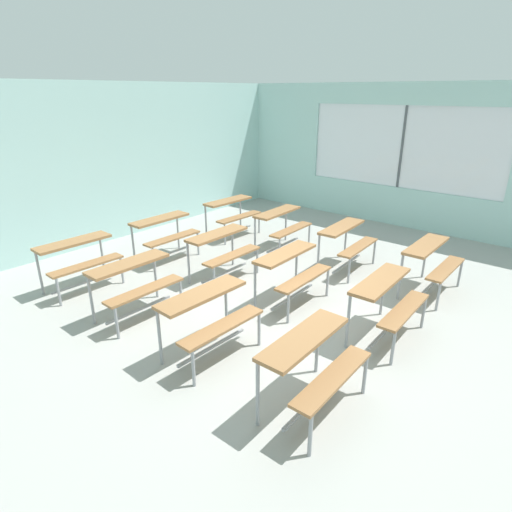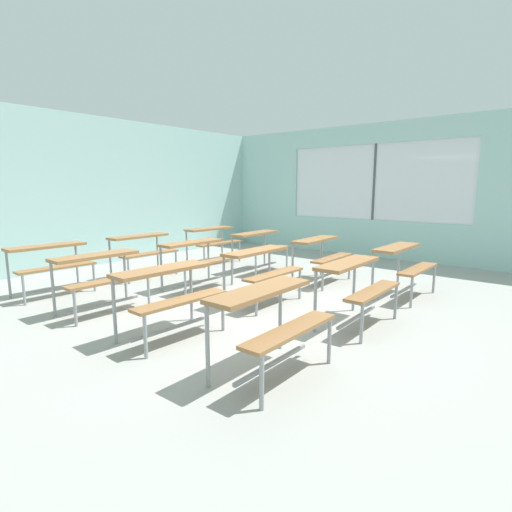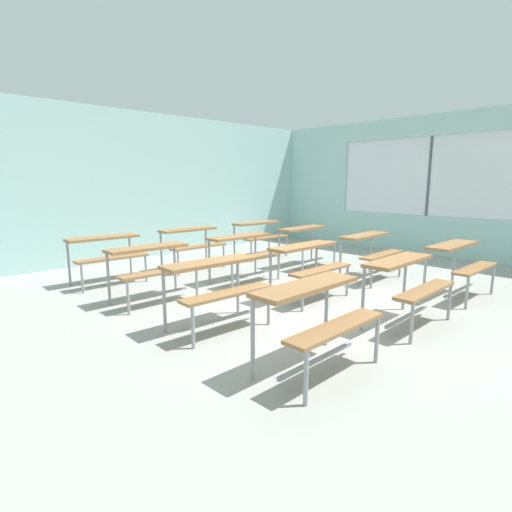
{
  "view_description": "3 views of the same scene",
  "coord_description": "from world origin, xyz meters",
  "px_view_note": "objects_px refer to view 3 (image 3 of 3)",
  "views": [
    {
      "loc": [
        -4.03,
        -2.98,
        2.82
      ],
      "look_at": [
        0.38,
        0.71,
        0.56
      ],
      "focal_mm": 29.46,
      "sensor_mm": 36.0,
      "label": 1
    },
    {
      "loc": [
        -3.8,
        -3.3,
        1.6
      ],
      "look_at": [
        1.01,
        0.68,
        0.52
      ],
      "focal_mm": 28.0,
      "sensor_mm": 36.0,
      "label": 2
    },
    {
      "loc": [
        -3.8,
        -3.3,
        1.6
      ],
      "look_at": [
        -0.28,
        0.41,
        0.64
      ],
      "focal_mm": 28.0,
      "sensor_mm": 36.0,
      "label": 3
    }
  ],
  "objects_px": {
    "desk_bench_r1c0": "(216,278)",
    "desk_bench_r1c2": "(370,246)",
    "desk_bench_r0c2": "(460,257)",
    "desk_bench_r2c1": "(244,247)",
    "desk_bench_r3c2": "(260,231)",
    "desk_bench_r0c0": "(316,307)",
    "desk_bench_r3c0": "(106,248)",
    "desk_bench_r2c2": "(307,237)",
    "desk_bench_r1c1": "(309,258)",
    "desk_bench_r3c1": "(192,239)",
    "desk_bench_r0c1": "(407,276)",
    "desk_bench_r2c0": "(152,260)"
  },
  "relations": [
    {
      "from": "desk_bench_r1c1",
      "to": "desk_bench_r1c2",
      "type": "distance_m",
      "value": 1.59
    },
    {
      "from": "desk_bench_r0c2",
      "to": "desk_bench_r2c1",
      "type": "distance_m",
      "value": 3.14
    },
    {
      "from": "desk_bench_r0c0",
      "to": "desk_bench_r2c1",
      "type": "relative_size",
      "value": 1.0
    },
    {
      "from": "desk_bench_r2c2",
      "to": "desk_bench_r3c2",
      "type": "height_order",
      "value": "same"
    },
    {
      "from": "desk_bench_r0c0",
      "to": "desk_bench_r3c2",
      "type": "bearing_deg",
      "value": 50.34
    },
    {
      "from": "desk_bench_r2c2",
      "to": "desk_bench_r1c1",
      "type": "bearing_deg",
      "value": -141.68
    },
    {
      "from": "desk_bench_r0c1",
      "to": "desk_bench_r3c1",
      "type": "distance_m",
      "value": 4.1
    },
    {
      "from": "desk_bench_r1c0",
      "to": "desk_bench_r1c1",
      "type": "height_order",
      "value": "same"
    },
    {
      "from": "desk_bench_r0c1",
      "to": "desk_bench_r3c2",
      "type": "distance_m",
      "value": 4.4
    },
    {
      "from": "desk_bench_r2c0",
      "to": "desk_bench_r3c1",
      "type": "bearing_deg",
      "value": 41.16
    },
    {
      "from": "desk_bench_r1c2",
      "to": "desk_bench_r2c0",
      "type": "distance_m",
      "value": 3.48
    },
    {
      "from": "desk_bench_r1c0",
      "to": "desk_bench_r3c1",
      "type": "distance_m",
      "value": 3.14
    },
    {
      "from": "desk_bench_r3c0",
      "to": "desk_bench_r3c1",
      "type": "xyz_separation_m",
      "value": [
        1.6,
        -0.01,
        0.0
      ]
    },
    {
      "from": "desk_bench_r1c2",
      "to": "desk_bench_r3c0",
      "type": "bearing_deg",
      "value": 137.32
    },
    {
      "from": "desk_bench_r1c2",
      "to": "desk_bench_r2c2",
      "type": "height_order",
      "value": "same"
    },
    {
      "from": "desk_bench_r2c1",
      "to": "desk_bench_r3c0",
      "type": "height_order",
      "value": "same"
    },
    {
      "from": "desk_bench_r1c1",
      "to": "desk_bench_r0c1",
      "type": "bearing_deg",
      "value": -90.89
    },
    {
      "from": "desk_bench_r3c0",
      "to": "desk_bench_r1c1",
      "type": "bearing_deg",
      "value": -57.32
    },
    {
      "from": "desk_bench_r3c1",
      "to": "desk_bench_r2c1",
      "type": "bearing_deg",
      "value": -87.97
    },
    {
      "from": "desk_bench_r1c2",
      "to": "desk_bench_r2c1",
      "type": "xyz_separation_m",
      "value": [
        -1.6,
        1.32,
        0.0
      ]
    },
    {
      "from": "desk_bench_r0c2",
      "to": "desk_bench_r3c2",
      "type": "xyz_separation_m",
      "value": [
        0.08,
        4.06,
        0.0
      ]
    },
    {
      "from": "desk_bench_r2c1",
      "to": "desk_bench_r2c2",
      "type": "bearing_deg",
      "value": 1.7
    },
    {
      "from": "desk_bench_r1c1",
      "to": "desk_bench_r2c2",
      "type": "bearing_deg",
      "value": 39.26
    },
    {
      "from": "desk_bench_r2c1",
      "to": "desk_bench_r0c0",
      "type": "bearing_deg",
      "value": -120.92
    },
    {
      "from": "desk_bench_r3c2",
      "to": "desk_bench_r2c2",
      "type": "bearing_deg",
      "value": -88.4
    },
    {
      "from": "desk_bench_r3c0",
      "to": "desk_bench_r1c2",
      "type": "bearing_deg",
      "value": -38.6
    },
    {
      "from": "desk_bench_r0c1",
      "to": "desk_bench_r1c2",
      "type": "distance_m",
      "value": 2.12
    },
    {
      "from": "desk_bench_r1c0",
      "to": "desk_bench_r3c0",
      "type": "height_order",
      "value": "same"
    },
    {
      "from": "desk_bench_r1c0",
      "to": "desk_bench_r3c1",
      "type": "height_order",
      "value": "same"
    },
    {
      "from": "desk_bench_r0c0",
      "to": "desk_bench_r1c2",
      "type": "xyz_separation_m",
      "value": [
        3.21,
        1.4,
        0.0
      ]
    },
    {
      "from": "desk_bench_r1c2",
      "to": "desk_bench_r3c1",
      "type": "relative_size",
      "value": 1.03
    },
    {
      "from": "desk_bench_r0c0",
      "to": "desk_bench_r1c0",
      "type": "xyz_separation_m",
      "value": [
        0.01,
        1.37,
        0.0
      ]
    },
    {
      "from": "desk_bench_r1c1",
      "to": "desk_bench_r3c1",
      "type": "height_order",
      "value": "same"
    },
    {
      "from": "desk_bench_r0c1",
      "to": "desk_bench_r2c2",
      "type": "relative_size",
      "value": 1.0
    },
    {
      "from": "desk_bench_r2c0",
      "to": "desk_bench_r2c1",
      "type": "bearing_deg",
      "value": -0.52
    },
    {
      "from": "desk_bench_r1c0",
      "to": "desk_bench_r3c1",
      "type": "xyz_separation_m",
      "value": [
        1.56,
        2.73,
        0.0
      ]
    },
    {
      "from": "desk_bench_r2c0",
      "to": "desk_bench_r0c1",
      "type": "bearing_deg",
      "value": -59.05
    },
    {
      "from": "desk_bench_r1c1",
      "to": "desk_bench_r3c2",
      "type": "relative_size",
      "value": 0.99
    },
    {
      "from": "desk_bench_r1c2",
      "to": "desk_bench_r3c1",
      "type": "distance_m",
      "value": 3.16
    },
    {
      "from": "desk_bench_r1c1",
      "to": "desk_bench_r2c0",
      "type": "bearing_deg",
      "value": 139.2
    },
    {
      "from": "desk_bench_r0c0",
      "to": "desk_bench_r3c0",
      "type": "distance_m",
      "value": 4.1
    },
    {
      "from": "desk_bench_r3c1",
      "to": "desk_bench_r3c2",
      "type": "height_order",
      "value": "same"
    },
    {
      "from": "desk_bench_r0c2",
      "to": "desk_bench_r1c0",
      "type": "distance_m",
      "value": 3.48
    },
    {
      "from": "desk_bench_r2c0",
      "to": "desk_bench_r3c0",
      "type": "distance_m",
      "value": 1.35
    },
    {
      "from": "desk_bench_r1c2",
      "to": "desk_bench_r3c0",
      "type": "relative_size",
      "value": 1.01
    },
    {
      "from": "desk_bench_r0c2",
      "to": "desk_bench_r3c0",
      "type": "bearing_deg",
      "value": 128.48
    },
    {
      "from": "desk_bench_r0c0",
      "to": "desk_bench_r2c0",
      "type": "bearing_deg",
      "value": 89.17
    },
    {
      "from": "desk_bench_r0c2",
      "to": "desk_bench_r3c2",
      "type": "height_order",
      "value": "same"
    },
    {
      "from": "desk_bench_r1c0",
      "to": "desk_bench_r1c2",
      "type": "height_order",
      "value": "same"
    },
    {
      "from": "desk_bench_r2c1",
      "to": "desk_bench_r3c0",
      "type": "distance_m",
      "value": 2.15
    }
  ]
}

